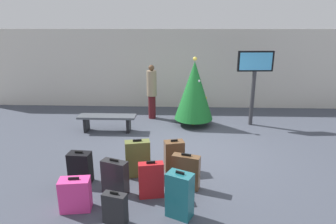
% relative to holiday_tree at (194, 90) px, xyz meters
% --- Properties ---
extents(ground_plane, '(16.00, 16.00, 0.00)m').
position_rel_holiday_tree_xyz_m(ground_plane, '(-0.09, -1.85, -1.09)').
color(ground_plane, '#424754').
extents(back_wall, '(16.00, 0.20, 2.83)m').
position_rel_holiday_tree_xyz_m(back_wall, '(-0.09, 2.09, 0.33)').
color(back_wall, beige).
rests_on(back_wall, ground_plane).
extents(holiday_tree, '(1.17, 1.17, 2.08)m').
position_rel_holiday_tree_xyz_m(holiday_tree, '(0.00, 0.00, 0.00)').
color(holiday_tree, '#4C3319').
rests_on(holiday_tree, ground_plane).
extents(flight_info_kiosk, '(1.05, 0.17, 2.25)m').
position_rel_holiday_tree_xyz_m(flight_info_kiosk, '(1.77, 0.10, 0.53)').
color(flight_info_kiosk, '#333338').
rests_on(flight_info_kiosk, ground_plane).
extents(waiting_bench, '(1.64, 0.44, 0.48)m').
position_rel_holiday_tree_xyz_m(waiting_bench, '(-2.50, -0.67, -0.72)').
color(waiting_bench, '#4C5159').
rests_on(waiting_bench, ground_plane).
extents(traveller_0, '(0.43, 0.43, 1.76)m').
position_rel_holiday_tree_xyz_m(traveller_0, '(-1.33, 0.63, -0.16)').
color(traveller_0, '#4C1419').
rests_on(traveller_0, ground_plane).
extents(suitcase_0, '(0.48, 0.41, 0.80)m').
position_rel_holiday_tree_xyz_m(suitcase_0, '(-0.41, -4.46, -0.70)').
color(suitcase_0, '#19606B').
rests_on(suitcase_0, ground_plane).
extents(suitcase_1, '(0.55, 0.32, 0.70)m').
position_rel_holiday_tree_xyz_m(suitcase_1, '(-0.30, -3.60, -0.76)').
color(suitcase_1, brown).
rests_on(suitcase_1, ground_plane).
extents(suitcase_2, '(0.44, 0.29, 0.67)m').
position_rel_holiday_tree_xyz_m(suitcase_2, '(-2.35, -3.49, -0.77)').
color(suitcase_2, black).
rests_on(suitcase_2, ground_plane).
extents(suitcase_3, '(0.53, 0.32, 0.79)m').
position_rel_holiday_tree_xyz_m(suitcase_3, '(-1.27, -3.17, -0.71)').
color(suitcase_3, '#59602D').
rests_on(suitcase_3, ground_plane).
extents(suitcase_4, '(0.45, 0.33, 0.70)m').
position_rel_holiday_tree_xyz_m(suitcase_4, '(-0.53, -2.93, -0.76)').
color(suitcase_4, brown).
rests_on(suitcase_4, ground_plane).
extents(suitcase_5, '(0.40, 0.26, 0.55)m').
position_rel_holiday_tree_xyz_m(suitcase_5, '(-1.41, -4.67, -0.83)').
color(suitcase_5, '#232326').
rests_on(suitcase_5, ground_plane).
extents(suitcase_6, '(0.46, 0.25, 0.70)m').
position_rel_holiday_tree_xyz_m(suitcase_6, '(-0.92, -3.93, -0.75)').
color(suitcase_6, '#B2191E').
rests_on(suitcase_6, ground_plane).
extents(suitcase_7, '(0.53, 0.34, 0.60)m').
position_rel_holiday_tree_xyz_m(suitcase_7, '(-2.14, -4.36, -0.80)').
color(suitcase_7, '#E5388C').
rests_on(suitcase_7, ground_plane).
extents(suitcase_8, '(0.52, 0.35, 0.67)m').
position_rel_holiday_tree_xyz_m(suitcase_8, '(-1.59, -3.82, -0.77)').
color(suitcase_8, '#232326').
rests_on(suitcase_8, ground_plane).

